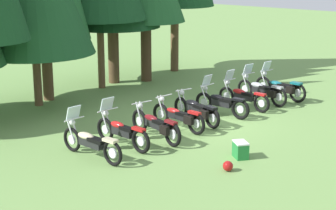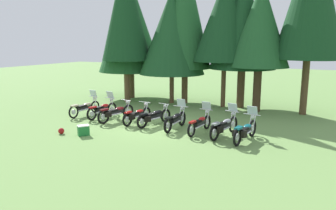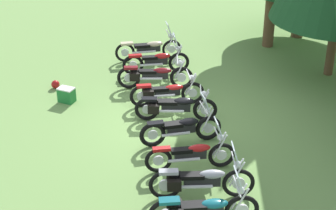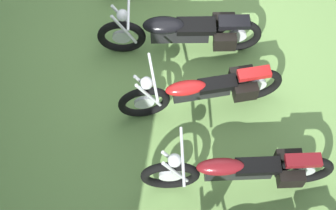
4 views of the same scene
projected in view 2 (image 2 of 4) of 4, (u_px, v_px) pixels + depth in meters
ground_plane at (155, 126)px, 15.98m from camera, size 80.00×80.00×0.00m
motorcycle_0 at (85, 107)px, 18.23m from camera, size 0.69×2.41×1.36m
motorcycle_1 at (103, 109)px, 17.69m from camera, size 0.75×2.29×1.37m
motorcycle_2 at (116, 113)px, 16.88m from camera, size 0.92×2.40×1.03m
motorcycle_3 at (137, 115)px, 16.42m from camera, size 0.71×2.28×1.01m
motorcycle_4 at (154, 116)px, 16.00m from camera, size 0.96×2.32×1.00m
motorcycle_5 at (176, 119)px, 15.35m from camera, size 0.78×2.25×1.37m
motorcycle_6 at (200, 123)px, 14.71m from camera, size 0.65×2.27×1.35m
motorcycle_7 at (224, 126)px, 14.08m from camera, size 0.87×2.40×1.39m
motorcycle_8 at (245, 130)px, 13.43m from camera, size 0.84×2.37×1.39m
pine_tree_0 at (130, 24)px, 23.20m from camera, size 4.62×4.62×8.69m
pine_tree_1 at (125, 9)px, 21.37m from camera, size 3.28×3.28×9.62m
pine_tree_2 at (172, 32)px, 21.21m from camera, size 4.36×4.36×7.48m
pine_tree_3 at (185, 13)px, 20.98m from camera, size 3.42×3.42×9.48m
pine_tree_4 at (226, 18)px, 19.74m from camera, size 3.94×3.94×8.19m
pine_tree_5 at (244, 24)px, 19.62m from camera, size 4.08×4.08×7.92m
pine_tree_6 at (260, 25)px, 18.38m from camera, size 3.44×3.44×7.50m
picnic_cooler at (83, 130)px, 14.34m from camera, size 0.56×0.59×0.46m
dropped_helmet at (61, 131)px, 14.58m from camera, size 0.27×0.27×0.27m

